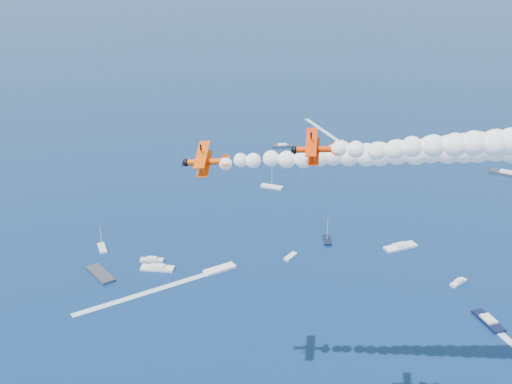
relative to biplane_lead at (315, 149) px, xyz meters
The scene contains 5 objects.
biplane_lead is the anchor object (origin of this frame).
biplane_trail 24.34m from the biplane_lead, behind, with size 7.86×8.81×5.31m, color #FF4E05, non-canonical shape.
smoke_trail_trail 19.49m from the biplane_lead, 88.07° to the left, with size 48.20×35.97×10.22m, color white, non-canonical shape.
spectator_boats 115.13m from the biplane_lead, 97.14° to the left, with size 216.27×169.52×0.70m.
boat_wakes 116.28m from the biplane_lead, 121.26° to the left, with size 172.99×181.15×0.04m.
Camera 1 is at (53.34, -52.96, 91.28)m, focal length 45.14 mm.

